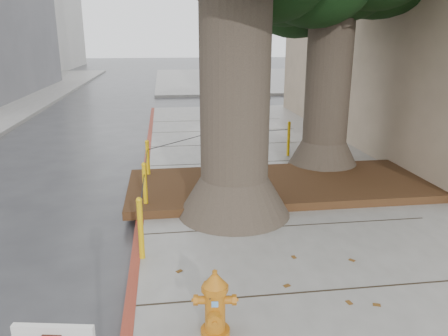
# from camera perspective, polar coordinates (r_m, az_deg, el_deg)

# --- Properties ---
(ground) EXTENTS (140.00, 140.00, 0.00)m
(ground) POSITION_cam_1_polar(r_m,az_deg,el_deg) (5.87, 8.73, -17.12)
(ground) COLOR #28282B
(ground) RESTS_ON ground
(sidewalk_far) EXTENTS (16.00, 20.00, 0.15)m
(sidewalk_far) POSITION_cam_1_polar(r_m,az_deg,el_deg) (35.59, 4.42, 11.56)
(sidewalk_far) COLOR slate
(sidewalk_far) RESTS_ON ground
(curb_red) EXTENTS (0.14, 26.00, 0.16)m
(curb_red) POSITION_cam_1_polar(r_m,az_deg,el_deg) (7.84, -10.93, -7.48)
(curb_red) COLOR maroon
(curb_red) RESTS_ON ground
(planter_bed) EXTENTS (6.40, 2.60, 0.16)m
(planter_bed) POSITION_cam_1_polar(r_m,az_deg,el_deg) (9.38, 7.41, -2.19)
(planter_bed) COLOR black
(planter_bed) RESTS_ON sidewalk_main
(building_side_white) EXTENTS (10.00, 10.00, 9.00)m
(building_side_white) POSITION_cam_1_polar(r_m,az_deg,el_deg) (35.31, 22.97, 17.51)
(building_side_white) COLOR silver
(building_side_white) RESTS_ON ground
(building_side_grey) EXTENTS (12.00, 14.00, 12.00)m
(building_side_grey) POSITION_cam_1_polar(r_m,az_deg,el_deg) (43.62, 26.24, 18.73)
(building_side_grey) COLOR slate
(building_side_grey) RESTS_ON ground
(bollard_ring) EXTENTS (3.79, 5.39, 0.95)m
(bollard_ring) POSITION_cam_1_polar(r_m,az_deg,el_deg) (9.41, -3.70, 0.74)
(bollard_ring) COLOR gold
(bollard_ring) RESTS_ON sidewalk_main
(fire_hydrant) EXTENTS (0.41, 0.38, 0.77)m
(fire_hydrant) POSITION_cam_1_polar(r_m,az_deg,el_deg) (4.86, -1.18, -17.32)
(fire_hydrant) COLOR #BF6A13
(fire_hydrant) RESTS_ON sidewalk_main
(car_silver) EXTENTS (3.39, 1.50, 1.13)m
(car_silver) POSITION_cam_1_polar(r_m,az_deg,el_deg) (22.27, 1.82, 9.80)
(car_silver) COLOR #9C9CA1
(car_silver) RESTS_ON ground
(car_red) EXTENTS (3.93, 1.73, 1.26)m
(car_red) POSITION_cam_1_polar(r_m,az_deg,el_deg) (25.25, 17.62, 10.00)
(car_red) COLOR maroon
(car_red) RESTS_ON ground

